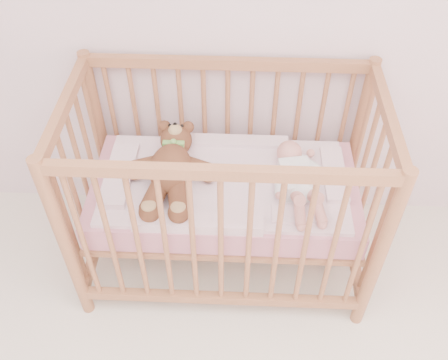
# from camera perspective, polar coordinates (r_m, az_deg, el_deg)

# --- Properties ---
(crib) EXTENTS (1.36, 0.76, 1.00)m
(crib) POSITION_cam_1_polar(r_m,az_deg,el_deg) (2.32, 0.05, -1.21)
(crib) COLOR #A56C46
(crib) RESTS_ON floor
(mattress) EXTENTS (1.22, 0.62, 0.13)m
(mattress) POSITION_cam_1_polar(r_m,az_deg,el_deg) (2.33, 0.05, -1.46)
(mattress) COLOR pink
(mattress) RESTS_ON crib
(blanket) EXTENTS (1.10, 0.58, 0.06)m
(blanket) POSITION_cam_1_polar(r_m,az_deg,el_deg) (2.27, 0.06, -0.17)
(blanket) COLOR pink
(blanket) RESTS_ON mattress
(baby) EXTENTS (0.34, 0.56, 0.13)m
(baby) POSITION_cam_1_polar(r_m,az_deg,el_deg) (2.22, 8.40, 0.56)
(baby) COLOR silver
(baby) RESTS_ON blanket
(teddy_bear) EXTENTS (0.42, 0.60, 0.16)m
(teddy_bear) POSITION_cam_1_polar(r_m,az_deg,el_deg) (2.22, -6.11, 1.20)
(teddy_bear) COLOR brown
(teddy_bear) RESTS_ON blanket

